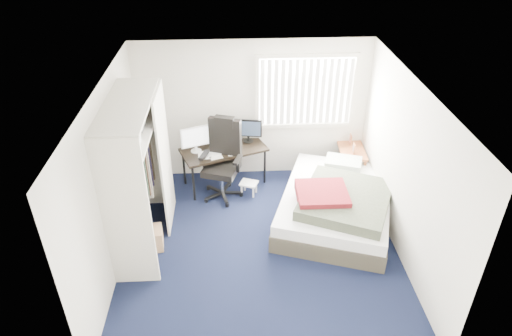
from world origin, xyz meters
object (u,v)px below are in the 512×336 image
Objects in this scene: desk at (223,146)px; bed at (337,204)px; nightstand at (351,151)px; office_chair at (223,167)px.

desk reaches higher than bed.
nightstand is (2.28, 0.09, -0.21)m from desk.
desk reaches higher than nightstand.
nightstand reaches higher than bed.
desk is 1.76× the size of nightstand.
office_chair is (-0.01, -0.33, -0.21)m from desk.
nightstand is at bearing 2.35° from desk.
office_chair is 1.55× the size of nightstand.
desk is 1.14× the size of office_chair.
office_chair is 1.99m from bed.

